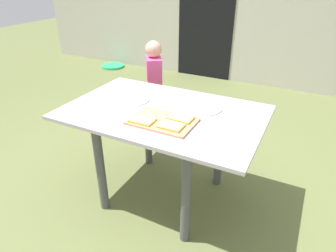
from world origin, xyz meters
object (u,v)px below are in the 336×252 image
object	(u,v)px
garden_hose_coil	(113,66)
child_left	(154,86)
dining_table	(163,126)
cutting_board	(162,121)
pizza_slice_far_right	(181,118)
pizza_slice_near_right	(171,126)
pizza_slice_near_left	(143,120)
plate_white_left	(134,100)
plate_white_right	(205,108)

from	to	relation	value
garden_hose_coil	child_left	bearing A→B (deg)	-43.88
dining_table	child_left	distance (m)	0.93
cutting_board	child_left	size ratio (longest dim) A/B	0.41
pizza_slice_far_right	pizza_slice_near_right	size ratio (longest dim) A/B	1.01
cutting_board	pizza_slice_near_left	world-z (taller)	pizza_slice_near_left
pizza_slice_far_right	child_left	world-z (taller)	child_left
plate_white_left	cutting_board	bearing A→B (deg)	-31.63
pizza_slice_near_left	child_left	world-z (taller)	child_left
pizza_slice_far_right	garden_hose_coil	size ratio (longest dim) A/B	0.38
garden_hose_coil	dining_table	bearing A→B (deg)	-47.11
plate_white_left	garden_hose_coil	size ratio (longest dim) A/B	0.58
dining_table	plate_white_left	bearing A→B (deg)	167.33
child_left	plate_white_right	bearing A→B (deg)	-39.14
pizza_slice_near_left	garden_hose_coil	xyz separation A→B (m)	(-2.44, 2.88, -0.75)
cutting_board	plate_white_left	world-z (taller)	cutting_board
dining_table	child_left	world-z (taller)	child_left
pizza_slice_near_right	plate_white_left	world-z (taller)	pizza_slice_near_right
cutting_board	pizza_slice_far_right	xyz separation A→B (m)	(0.10, 0.07, 0.02)
plate_white_left	garden_hose_coil	distance (m)	3.47
dining_table	pizza_slice_near_right	size ratio (longest dim) A/B	8.91
cutting_board	child_left	distance (m)	1.11
cutting_board	pizza_slice_far_right	distance (m)	0.12
pizza_slice_near_right	garden_hose_coil	size ratio (longest dim) A/B	0.38
pizza_slice_far_right	garden_hose_coil	xyz separation A→B (m)	(-2.64, 2.74, -0.75)
pizza_slice_near_right	plate_white_right	bearing A→B (deg)	77.49
garden_hose_coil	cutting_board	bearing A→B (deg)	-47.89
pizza_slice_far_right	plate_white_left	world-z (taller)	pizza_slice_far_right
pizza_slice_far_right	plate_white_left	bearing A→B (deg)	161.85
plate_white_left	pizza_slice_far_right	bearing A→B (deg)	-18.15
pizza_slice_far_right	pizza_slice_near_right	world-z (taller)	same
plate_white_left	child_left	world-z (taller)	child_left
pizza_slice_near_left	pizza_slice_far_right	bearing A→B (deg)	34.26
dining_table	garden_hose_coil	distance (m)	3.67
pizza_slice_near_right	child_left	bearing A→B (deg)	124.48
cutting_board	plate_white_right	distance (m)	0.36
dining_table	child_left	size ratio (longest dim) A/B	1.33
pizza_slice_near_left	plate_white_left	distance (m)	0.39
cutting_board	garden_hose_coil	distance (m)	3.86
plate_white_left	pizza_slice_near_left	bearing A→B (deg)	-48.77
pizza_slice_near_right	plate_white_right	xyz separation A→B (m)	(0.08, 0.37, -0.02)
pizza_slice_near_left	cutting_board	bearing A→B (deg)	33.82
cutting_board	pizza_slice_near_left	bearing A→B (deg)	-146.18
dining_table	pizza_slice_near_right	world-z (taller)	pizza_slice_near_right
pizza_slice_near_right	pizza_slice_near_left	size ratio (longest dim) A/B	0.99
plate_white_right	pizza_slice_near_left	bearing A→B (deg)	-125.78
pizza_slice_near_left	plate_white_left	bearing A→B (deg)	131.23
cutting_board	pizza_slice_near_right	distance (m)	0.11
dining_table	pizza_slice_far_right	xyz separation A→B (m)	(0.18, -0.09, 0.14)
pizza_slice_near_right	garden_hose_coil	xyz separation A→B (m)	(-2.63, 2.87, -0.75)
pizza_slice_far_right	pizza_slice_near_left	xyz separation A→B (m)	(-0.21, -0.14, 0.00)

